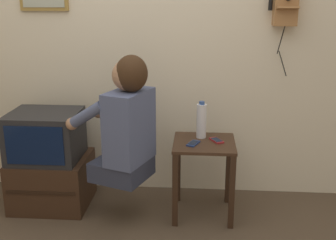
{
  "coord_description": "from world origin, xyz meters",
  "views": [
    {
      "loc": [
        0.46,
        -2.18,
        1.61
      ],
      "look_at": [
        0.24,
        0.66,
        0.75
      ],
      "focal_mm": 45.0,
      "sensor_mm": 36.0,
      "label": 1
    }
  ],
  "objects_px": {
    "person": "(126,122)",
    "wall_phone_antique": "(286,1)",
    "television": "(45,136)",
    "cell_phone_spare": "(216,140)",
    "cell_phone_held": "(193,143)",
    "water_bottle": "(201,121)"
  },
  "relations": [
    {
      "from": "wall_phone_antique",
      "to": "television",
      "type": "bearing_deg",
      "value": -170.19
    },
    {
      "from": "television",
      "to": "cell_phone_spare",
      "type": "distance_m",
      "value": 1.29
    },
    {
      "from": "person",
      "to": "television",
      "type": "bearing_deg",
      "value": 94.89
    },
    {
      "from": "television",
      "to": "cell_phone_spare",
      "type": "bearing_deg",
      "value": -1.19
    },
    {
      "from": "wall_phone_antique",
      "to": "cell_phone_held",
      "type": "relative_size",
      "value": 5.53
    },
    {
      "from": "wall_phone_antique",
      "to": "cell_phone_held",
      "type": "distance_m",
      "value": 1.24
    },
    {
      "from": "television",
      "to": "cell_phone_spare",
      "type": "relative_size",
      "value": 3.75
    },
    {
      "from": "water_bottle",
      "to": "wall_phone_antique",
      "type": "bearing_deg",
      "value": 23.34
    },
    {
      "from": "cell_phone_held",
      "to": "water_bottle",
      "type": "bearing_deg",
      "value": 92.29
    },
    {
      "from": "television",
      "to": "water_bottle",
      "type": "distance_m",
      "value": 1.19
    },
    {
      "from": "wall_phone_antique",
      "to": "water_bottle",
      "type": "xyz_separation_m",
      "value": [
        -0.6,
        -0.26,
        -0.85
      ]
    },
    {
      "from": "cell_phone_spare",
      "to": "water_bottle",
      "type": "xyz_separation_m",
      "value": [
        -0.11,
        0.08,
        0.13
      ]
    },
    {
      "from": "cell_phone_spare",
      "to": "water_bottle",
      "type": "height_order",
      "value": "water_bottle"
    },
    {
      "from": "cell_phone_spare",
      "to": "water_bottle",
      "type": "bearing_deg",
      "value": 118.53
    },
    {
      "from": "person",
      "to": "water_bottle",
      "type": "relative_size",
      "value": 3.22
    },
    {
      "from": "person",
      "to": "cell_phone_spare",
      "type": "height_order",
      "value": "person"
    },
    {
      "from": "cell_phone_held",
      "to": "cell_phone_spare",
      "type": "height_order",
      "value": "same"
    },
    {
      "from": "television",
      "to": "cell_phone_held",
      "type": "relative_size",
      "value": 3.76
    },
    {
      "from": "person",
      "to": "cell_phone_held",
      "type": "distance_m",
      "value": 0.51
    },
    {
      "from": "television",
      "to": "wall_phone_antique",
      "type": "height_order",
      "value": "wall_phone_antique"
    },
    {
      "from": "cell_phone_held",
      "to": "cell_phone_spare",
      "type": "xyz_separation_m",
      "value": [
        0.17,
        0.08,
        0.0
      ]
    },
    {
      "from": "person",
      "to": "wall_phone_antique",
      "type": "height_order",
      "value": "wall_phone_antique"
    }
  ]
}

